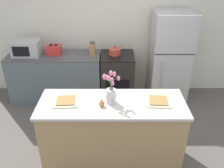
{
  "coord_description": "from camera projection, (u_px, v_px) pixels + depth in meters",
  "views": [
    {
      "loc": [
        0.0,
        -2.41,
        2.52
      ],
      "look_at": [
        0.0,
        0.25,
        1.05
      ],
      "focal_mm": 38.0,
      "sensor_mm": 36.0,
      "label": 1
    }
  ],
  "objects": [
    {
      "name": "stove_range",
      "position": [
        117.0,
        77.0,
        4.51
      ],
      "size": [
        0.6,
        0.61,
        0.9
      ],
      "color": "black",
      "rests_on": "ground_plane"
    },
    {
      "name": "cooking_pot",
      "position": [
        115.0,
        51.0,
        4.28
      ],
      "size": [
        0.22,
        0.22,
        0.14
      ],
      "color": "#CC4C38",
      "rests_on": "stove_range"
    },
    {
      "name": "pear_figurine",
      "position": [
        102.0,
        103.0,
        2.78
      ],
      "size": [
        0.07,
        0.07,
        0.11
      ],
      "color": "#C66B33",
      "rests_on": "kitchen_island"
    },
    {
      "name": "flower_vase",
      "position": [
        111.0,
        92.0,
        2.8
      ],
      "size": [
        0.2,
        0.17,
        0.4
      ],
      "color": "silver",
      "rests_on": "kitchen_island"
    },
    {
      "name": "plate_setting_left",
      "position": [
        66.0,
        101.0,
        2.9
      ],
      "size": [
        0.33,
        0.33,
        0.02
      ],
      "color": "beige",
      "rests_on": "kitchen_island"
    },
    {
      "name": "knife_block",
      "position": [
        93.0,
        50.0,
        4.21
      ],
      "size": [
        0.1,
        0.14,
        0.27
      ],
      "color": "#A37547",
      "rests_on": "back_counter"
    },
    {
      "name": "microwave",
      "position": [
        27.0,
        48.0,
        4.23
      ],
      "size": [
        0.48,
        0.37,
        0.27
      ],
      "color": "#B7BABC",
      "rests_on": "back_counter"
    },
    {
      "name": "plate_setting_right",
      "position": [
        158.0,
        101.0,
        2.89
      ],
      "size": [
        0.33,
        0.33,
        0.02
      ],
      "color": "beige",
      "rests_on": "kitchen_island"
    },
    {
      "name": "back_counter",
      "position": [
        56.0,
        77.0,
        4.51
      ],
      "size": [
        1.68,
        0.6,
        0.9
      ],
      "color": "slate",
      "rests_on": "ground_plane"
    },
    {
      "name": "back_wall",
      "position": [
        112.0,
        25.0,
        4.42
      ],
      "size": [
        5.2,
        0.08,
        2.7
      ],
      "color": "silver",
      "rests_on": "ground_plane"
    },
    {
      "name": "refrigerator",
      "position": [
        170.0,
        58.0,
        4.32
      ],
      "size": [
        0.68,
        0.67,
        1.68
      ],
      "color": "#B7BABC",
      "rests_on": "ground_plane"
    },
    {
      "name": "ground_plane",
      "position": [
        112.0,
        158.0,
        3.33
      ],
      "size": [
        10.0,
        10.0,
        0.0
      ],
      "primitive_type": "plane",
      "color": "#59544F"
    },
    {
      "name": "toaster",
      "position": [
        54.0,
        50.0,
        4.29
      ],
      "size": [
        0.28,
        0.18,
        0.17
      ],
      "color": "red",
      "rests_on": "back_counter"
    },
    {
      "name": "kitchen_island",
      "position": [
        112.0,
        132.0,
        3.1
      ],
      "size": [
        1.8,
        0.66,
        0.93
      ],
      "color": "tan",
      "rests_on": "ground_plane"
    }
  ]
}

